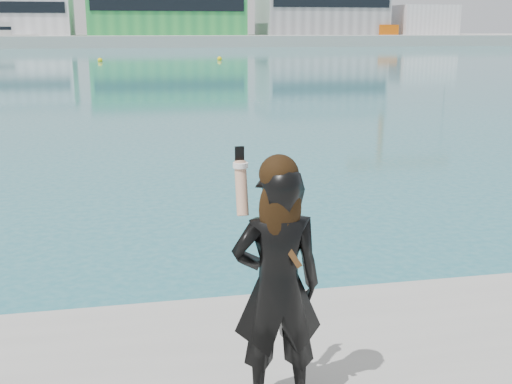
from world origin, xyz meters
TOP-DOWN VIEW (x-y plane):
  - far_quay at (0.00, 130.00)m, footprint 320.00×40.00m
  - warehouse_white at (-22.00, 127.98)m, footprint 24.48×15.35m
  - warehouse_green at (8.00, 127.98)m, footprint 30.60×16.36m
  - warehouse_grey_right at (40.00, 127.98)m, footprint 25.50×15.35m
  - ancillary_shed at (62.00, 126.00)m, footprint 12.00×10.00m
  - flagpole_right at (22.09, 121.00)m, footprint 1.28×0.16m
  - buoy_near at (9.26, 64.12)m, footprint 0.50×0.50m
  - buoy_extra at (-3.07, 63.31)m, footprint 0.50×0.50m
  - woman at (0.09, -0.81)m, footprint 0.62×0.42m

SIDE VIEW (x-z plane):
  - buoy_near at x=9.26m, z-range -0.25..0.25m
  - buoy_extra at x=-3.07m, z-range -0.25..0.25m
  - far_quay at x=0.00m, z-range 0.00..2.00m
  - woman at x=0.09m, z-range 0.81..2.56m
  - ancillary_shed at x=62.00m, z-range 2.00..8.00m
  - flagpole_right at x=22.09m, z-range 2.54..10.54m
  - warehouse_white at x=-22.00m, z-range 2.01..11.51m
  - warehouse_green at x=8.00m, z-range 2.01..12.51m
  - warehouse_grey_right at x=40.00m, z-range 2.01..14.51m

